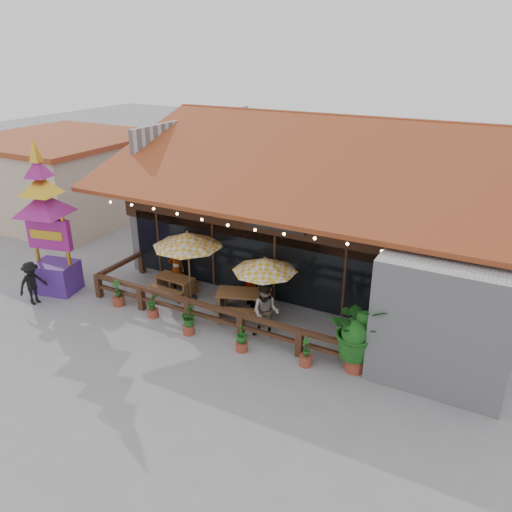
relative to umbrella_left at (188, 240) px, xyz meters
The scene contains 19 objects.
ground 4.27m from the umbrella_left, 15.61° to the right, with size 100.00×100.00×0.00m, color gray.
restaurant_building 6.76m from the umbrella_left, 56.65° to the left, with size 15.50×14.73×6.09m.
patio_railing 2.42m from the umbrella_left, 45.70° to the right, with size 10.00×2.60×0.92m.
neighbor_building 12.60m from the umbrella_left, 156.44° to the left, with size 8.40×8.40×4.22m.
umbrella_left is the anchor object (origin of this frame).
umbrella_right 3.06m from the umbrella_left, ahead, with size 2.81×2.81×2.29m.
picnic_table_left 1.99m from the umbrella_left, behind, with size 1.50×1.31×0.70m.
picnic_table_right 2.88m from the umbrella_left, ahead, with size 2.27×2.12×0.88m.
thai_sign_tower 5.22m from the umbrella_left, 159.18° to the right, with size 2.73×2.73×6.17m.
tropical_plant 6.85m from the umbrella_left, 11.46° to the right, with size 2.03×1.91×2.25m.
diner_a 1.78m from the umbrella_left, 154.82° to the left, with size 0.62×0.41×1.69m, color #371D11.
diner_b 4.00m from the umbrella_left, 15.63° to the right, with size 0.87×0.68×1.80m, color #371D11.
diner_c 2.72m from the umbrella_left, 14.99° to the left, with size 0.99×0.41×1.70m, color #371D11.
pedestrian 5.75m from the umbrella_left, 148.14° to the right, with size 1.04×0.60×1.61m, color black.
planter_a 3.19m from the umbrella_left, 140.61° to the right, with size 0.41×0.41×1.00m.
planter_b 2.59m from the umbrella_left, 102.08° to the right, with size 0.39×0.41×0.87m.
planter_c 3.00m from the umbrella_left, 56.49° to the right, with size 0.75×0.73×0.93m.
planter_d 4.32m from the umbrella_left, 31.59° to the right, with size 0.48×0.48×0.90m.
planter_e 5.93m from the umbrella_left, 18.65° to the right, with size 0.39×0.41×0.95m.
Camera 1 is at (6.32, -12.17, 8.60)m, focal length 35.00 mm.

